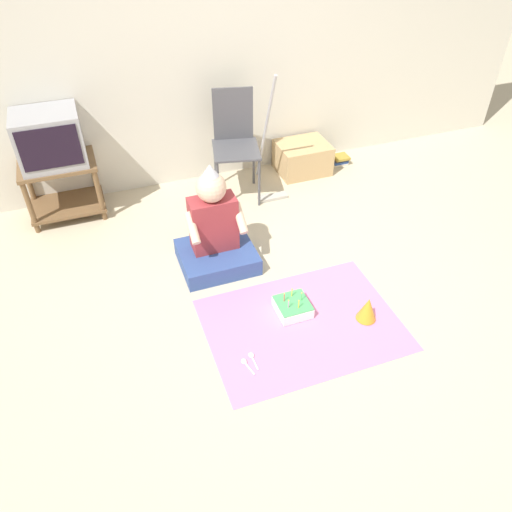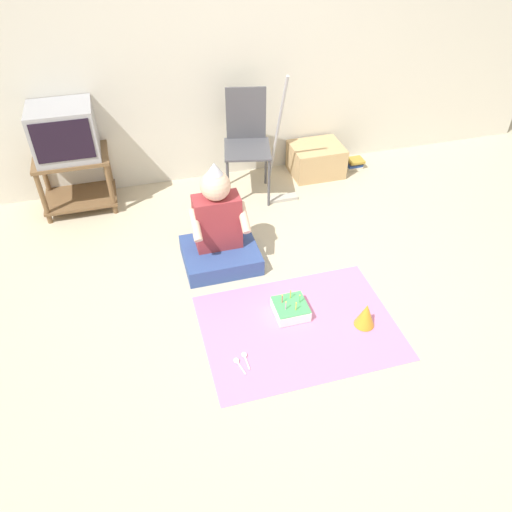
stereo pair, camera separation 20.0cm
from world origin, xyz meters
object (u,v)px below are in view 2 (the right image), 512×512
tv (64,132)px  dust_mop (280,161)px  person_seated (219,233)px  birthday_cake (291,309)px  party_hat_blue (366,315)px  cardboard_box_stack (316,160)px  folding_chair (247,137)px  book_pile (354,163)px

tv → dust_mop: bearing=-8.8°
tv → person_seated: (1.05, -1.10, -0.46)m
dust_mop → person_seated: (-0.76, -0.82, -0.07)m
birthday_cake → party_hat_blue: size_ratio=1.25×
birthday_cake → dust_mop: bearing=75.2°
cardboard_box_stack → person_seated: (-1.22, -1.09, 0.12)m
folding_chair → cardboard_box_stack: bearing=9.3°
tv → folding_chair: size_ratio=0.54×
tv → folding_chair: (1.53, -0.14, -0.18)m
tv → cardboard_box_stack: bearing=-0.4°
cardboard_box_stack → dust_mop: size_ratio=0.43×
tv → cardboard_box_stack: 2.35m
dust_mop → tv: bearing=171.2°
birthday_cake → tv: bearing=127.5°
cardboard_box_stack → book_pile: 0.44m
book_pile → birthday_cake: bearing=-125.9°
book_pile → party_hat_blue: size_ratio=0.97×
tv → book_pile: (2.70, -0.02, -0.69)m
tv → dust_mop: dust_mop is taller
tv → birthday_cake: (1.39, -1.82, -0.68)m
person_seated → folding_chair: bearing=63.5°
folding_chair → dust_mop: 0.38m
folding_chair → book_pile: (1.17, 0.12, -0.50)m
book_pile → person_seated: bearing=-146.7°
cardboard_box_stack → birthday_cake: bearing=-115.9°
tv → dust_mop: (1.80, -0.28, -0.40)m
cardboard_box_stack → book_pile: (0.43, -0.01, -0.10)m
dust_mop → party_hat_blue: size_ratio=6.30×
dust_mop → book_pile: (0.90, 0.26, -0.29)m
person_seated → cardboard_box_stack: bearing=41.7°
cardboard_box_stack → birthday_cake: 2.01m
folding_chair → party_hat_blue: size_ratio=5.19×
party_hat_blue → person_seated: bearing=130.3°
tv → book_pile: bearing=-0.4°
folding_chair → dust_mop: (0.27, -0.14, -0.21)m
cardboard_box_stack → party_hat_blue: bearing=-101.6°
person_seated → birthday_cake: size_ratio=3.75×
folding_chair → cardboard_box_stack: 0.85m
party_hat_blue → birthday_cake: bearing=152.8°
cardboard_box_stack → party_hat_blue: size_ratio=2.70×
folding_chair → party_hat_blue: 2.00m
folding_chair → party_hat_blue: (0.32, -1.92, -0.45)m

